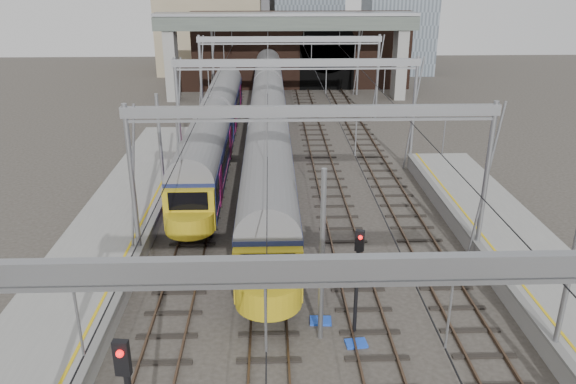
{
  "coord_description": "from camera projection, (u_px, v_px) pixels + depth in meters",
  "views": [
    {
      "loc": [
        -1.85,
        -16.26,
        13.36
      ],
      "look_at": [
        -0.95,
        11.47,
        2.4
      ],
      "focal_mm": 35.0,
      "sensor_mm": 36.0,
      "label": 1
    }
  ],
  "objects": [
    {
      "name": "platform_left",
      "position": [
        59.0,
        323.0,
        21.89
      ],
      "size": [
        4.32,
        55.0,
        1.12
      ],
      "color": "gray",
      "rests_on": "ground"
    },
    {
      "name": "equip_cover_a",
      "position": [
        262.0,
        289.0,
        25.16
      ],
      "size": [
        0.98,
        0.79,
        0.1
      ],
      "primitive_type": "cube",
      "rotation": [
        0.0,
        0.0,
        -0.23
      ],
      "color": "blue",
      "rests_on": "ground"
    },
    {
      "name": "train_second",
      "position": [
        216.0,
        126.0,
        42.54
      ],
      "size": [
        2.69,
        31.1,
        4.66
      ],
      "color": "black",
      "rests_on": "ground"
    },
    {
      "name": "equip_cover_b",
      "position": [
        321.0,
        321.0,
        22.9
      ],
      "size": [
        0.9,
        0.66,
        0.1
      ],
      "primitive_type": "cube",
      "rotation": [
        0.0,
        0.0,
        -0.06
      ],
      "color": "blue",
      "rests_on": "ground"
    },
    {
      "name": "ground",
      "position": [
        325.0,
        371.0,
        20.08
      ],
      "size": [
        160.0,
        160.0,
        0.0
      ],
      "primitive_type": "plane",
      "color": "#38332D",
      "rests_on": "ground"
    },
    {
      "name": "retaining_wall",
      "position": [
        297.0,
        52.0,
        66.81
      ],
      "size": [
        28.0,
        2.75,
        9.0
      ],
      "color": "#311D16",
      "rests_on": "ground"
    },
    {
      "name": "signal_near_centre",
      "position": [
        358.0,
        269.0,
        21.11
      ],
      "size": [
        0.37,
        0.46,
        4.57
      ],
      "rotation": [
        0.0,
        0.0,
        -0.4
      ],
      "color": "black",
      "rests_on": "ground"
    },
    {
      "name": "tracks",
      "position": [
        302.0,
        207.0,
        34.02
      ],
      "size": [
        14.4,
        80.0,
        0.22
      ],
      "color": "#4C3828",
      "rests_on": "ground"
    },
    {
      "name": "equip_cover_c",
      "position": [
        356.0,
        343.0,
        21.51
      ],
      "size": [
        0.87,
        0.66,
        0.1
      ],
      "primitive_type": "cube",
      "rotation": [
        0.0,
        0.0,
        0.11
      ],
      "color": "blue",
      "rests_on": "ground"
    },
    {
      "name": "overhead_line",
      "position": [
        297.0,
        79.0,
        37.64
      ],
      "size": [
        16.8,
        80.0,
        8.0
      ],
      "color": "gray",
      "rests_on": "ground"
    },
    {
      "name": "train_main",
      "position": [
        268.0,
        96.0,
        52.32
      ],
      "size": [
        2.84,
        65.72,
        4.88
      ],
      "color": "black",
      "rests_on": "ground"
    },
    {
      "name": "overbridge",
      "position": [
        286.0,
        32.0,
        60.17
      ],
      "size": [
        28.0,
        3.0,
        9.25
      ],
      "color": "gray",
      "rests_on": "ground"
    }
  ]
}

